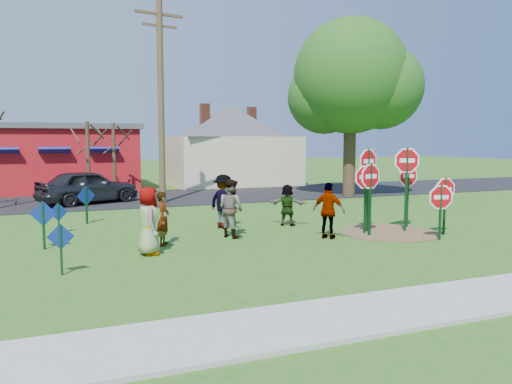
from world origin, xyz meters
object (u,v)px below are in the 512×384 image
Objects in this scene: stop_sign_b at (368,169)px; stop_sign_c at (407,170)px; person_b at (163,219)px; stop_sign_a at (370,183)px; stop_sign_d at (408,181)px; person_a at (149,221)px; leafy_tree at (353,83)px; suv at (88,187)px; utility_pole at (161,98)px.

stop_sign_c reaches higher than stop_sign_b.
stop_sign_b is at bearing -69.27° from person_b.
stop_sign_d is (2.05, 0.78, -0.06)m from stop_sign_a.
person_a is 16.24m from leafy_tree.
stop_sign_a is 0.26× the size of leafy_tree.
stop_sign_c is 7.90m from person_b.
stop_sign_c is 8.42m from person_a.
stop_sign_b is (0.30, 0.58, 0.41)m from stop_sign_a.
person_a reaches higher than suv.
leafy_tree is at bearing 48.32° from stop_sign_a.
leafy_tree reaches higher than person_b.
suv is 14.18m from leafy_tree.
stop_sign_a reaches higher than suv.
stop_sign_c is at bearing -34.64° from stop_sign_b.
stop_sign_a is at bearing -156.11° from stop_sign_d.
person_a is at bearing -142.22° from leafy_tree.
suv is at bearing 171.24° from leafy_tree.
stop_sign_d is at bearing -160.03° from suv.
stop_sign_d is at bearing -56.24° from utility_pole.
stop_sign_b is at bearing -166.11° from suv.
person_a is at bearing -159.36° from stop_sign_c.
utility_pole is (-4.71, 9.87, 2.84)m from stop_sign_b.
stop_sign_b is at bearing 50.92° from stop_sign_a.
utility_pole is (-5.91, 10.27, 2.88)m from stop_sign_c.
leafy_tree is (9.77, -0.99, 1.03)m from utility_pole.
stop_sign_a is at bearing -67.12° from utility_pole.
suv is at bearing 110.21° from stop_sign_b.
stop_sign_b is 1.27× the size of stop_sign_d.
person_a is at bearing -171.89° from stop_sign_d.
utility_pole is at bearing 139.38° from stop_sign_c.
person_b is at bearing -166.83° from stop_sign_c.
stop_sign_a is at bearing -119.56° from leafy_tree.
stop_sign_c is 0.31× the size of leafy_tree.
stop_sign_d is at bearing -110.88° from leafy_tree.
person_b is at bearing -178.61° from stop_sign_d.
stop_sign_d is at bearing -9.70° from stop_sign_b.
stop_sign_b reaches higher than person_a.
suv is at bearing 111.76° from stop_sign_a.
leafy_tree is at bearing 44.19° from stop_sign_b.
stop_sign_c reaches higher than suv.
person_b is 0.16× the size of utility_pole.
stop_sign_b is 10.93m from leafy_tree.
suv is (-9.21, 11.30, -1.21)m from stop_sign_c.
stop_sign_c is (1.50, 0.18, 0.37)m from stop_sign_a.
stop_sign_b is 0.31× the size of utility_pole.
suv is (-7.70, 11.47, -0.84)m from stop_sign_a.
leafy_tree is (13.07, -2.01, 5.11)m from suv.
person_a is at bearing 167.86° from stop_sign_a.
person_a is at bearing 174.80° from person_b.
utility_pole reaches higher than stop_sign_d.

